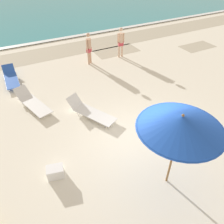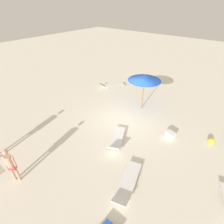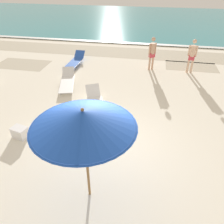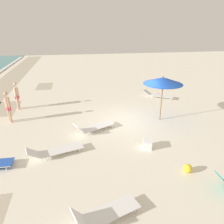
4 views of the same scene
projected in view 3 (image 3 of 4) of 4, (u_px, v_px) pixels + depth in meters
name	position (u px, v px, depth m)	size (l,w,h in m)	color
ground_plane	(108.00, 150.00, 6.88)	(60.00, 60.00, 0.16)	silver
ocean_water	(146.00, 20.00, 23.74)	(60.00, 18.83, 0.07)	teal
beach_umbrella	(83.00, 119.00, 4.20)	(2.14, 2.14, 2.54)	olive
sun_lounger_under_umbrella	(75.00, 61.00, 12.67)	(0.67, 2.12, 0.53)	blue
sun_lounger_near_water_left	(97.00, 104.00, 8.65)	(1.51, 2.22, 0.61)	white
sun_lounger_mid_beach_pair_a	(67.00, 81.00, 10.42)	(1.23, 2.38, 0.49)	white
beachgoer_wading_adult	(152.00, 52.00, 11.61)	(0.38, 0.32, 1.76)	tan
beachgoer_shoreline_child	(192.00, 54.00, 11.27)	(0.45, 0.27, 1.76)	beige
cooler_box	(20.00, 132.00, 7.20)	(0.57, 0.46, 0.37)	white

